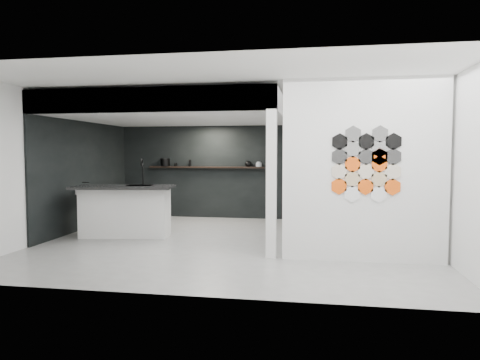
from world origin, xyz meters
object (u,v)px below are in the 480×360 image
Objects in this scene: partition_panel at (363,171)px; glass_bowl at (259,165)px; wall_basin at (91,191)px; utensil_cup at (176,164)px; stockpot at (165,162)px; kettle at (248,164)px; bottle_dark at (190,163)px; kitchen_island at (126,210)px; glass_vase at (259,164)px.

partition_panel reaches higher than glass_bowl.
partition_panel is 19.32× the size of glass_bowl.
wall_basin is 6.62× the size of utensil_cup.
partition_panel is 11.39× the size of stockpot.
bottle_dark is at bearing -155.90° from kettle.
wall_basin is 4.00m from glass_bowl.
stockpot is 2.44m from glass_bowl.
utensil_cup reaches higher than wall_basin.
kettle is 1.18× the size of glass_bowl.
kitchen_island is 8.23× the size of stockpot.
stockpot is 2.71× the size of utensil_cup.
bottle_dark reaches higher than glass_bowl.
glass_vase is 2.16m from utensil_cup.
wall_basin is 2.34m from stockpot.
utensil_cup is at bearing -155.90° from kettle.
kettle is at bearing 0.00° from stockpot.
kettle is 0.26m from glass_vase.
kettle is 1.89× the size of utensil_cup.
wall_basin is 3.51× the size of kettle.
glass_vase is at bearing 0.00° from glass_bowl.
partition_panel is at bearing -40.56° from stockpot.
utensil_cup is at bearing 137.62° from partition_panel.
wall_basin is 1.22m from kitchen_island.
partition_panel reaches higher than bottle_dark.
wall_basin is at bearing 143.98° from kitchen_island.
kitchen_island is 3.63m from glass_vase.
stockpot is at bearing 180.00° from glass_vase.
utensil_cup is (0.19, 2.62, 0.84)m from kitchen_island.
utensil_cup is at bearing 180.00° from bottle_dark.
utensil_cup is at bearing 0.00° from stockpot.
glass_vase reaches higher than wall_basin.
glass_bowl reaches higher than utensil_cup.
stockpot is at bearing 65.30° from wall_basin.
partition_panel is 5.46m from bottle_dark.
stockpot reaches higher than kettle.
kitchen_island reaches higher than glass_bowl.
stockpot is 1.48× the size of bottle_dark.
partition_panel is at bearing -42.38° from utensil_cup.
bottle_dark reaches higher than kettle.
stockpot reaches higher than glass_bowl.
kitchen_island reaches higher than glass_vase.
kettle is at bearing 0.00° from utensil_cup.
stockpot is 2.18m from kettle.
kitchen_island is at bearing -94.24° from utensil_cup.
wall_basin is (-5.46, 1.80, -0.55)m from partition_panel.
stockpot reaches higher than wall_basin.
stockpot is 0.66m from bottle_dark.
glass_bowl is (2.44, 0.00, -0.05)m from stockpot.
glass_vase is at bearing 118.23° from partition_panel.
utensil_cup is (0.28, 0.00, -0.06)m from stockpot.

